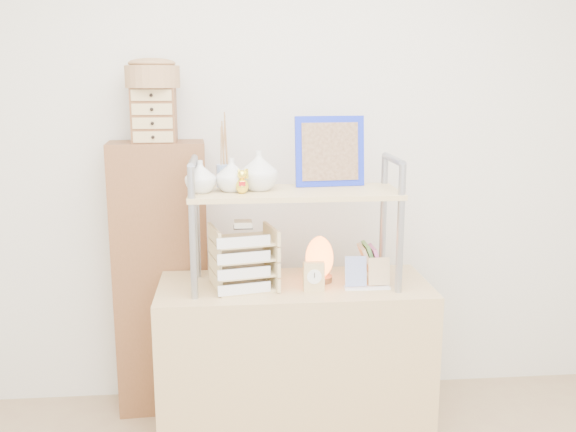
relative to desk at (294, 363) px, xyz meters
name	(u,v)px	position (x,y,z in m)	size (l,w,h in m)	color
room_shell	(324,60)	(0.00, -0.81, 1.32)	(3.42, 3.41, 2.61)	silver
desk	(294,363)	(0.00, 0.00, 0.00)	(1.20, 0.50, 0.75)	tan
cabinet	(162,279)	(-0.62, 0.37, 0.30)	(0.45, 0.24, 1.35)	brown
hutch	(275,186)	(-0.08, 0.01, 0.82)	(0.91, 0.34, 0.73)	#90939D
letter_tray	(243,261)	(-0.22, -0.03, 0.49)	(0.29, 0.28, 0.30)	tan
salt_lamp	(319,259)	(0.11, 0.03, 0.48)	(0.14, 0.13, 0.21)	brown
desk_clock	(314,277)	(0.07, -0.10, 0.44)	(0.09, 0.04, 0.13)	tan
postcard_stand	(367,279)	(0.31, -0.08, 0.42)	(0.20, 0.06, 0.14)	white
drawer_chest	(154,115)	(-0.62, 0.35, 1.10)	(0.20, 0.16, 0.25)	brown
woven_basket	(152,77)	(-0.62, 0.35, 1.28)	(0.25, 0.25, 0.10)	#976C44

